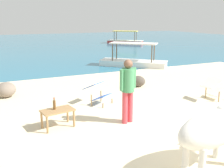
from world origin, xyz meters
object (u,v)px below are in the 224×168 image
object	(u,v)px
cow	(215,128)
low_bench_table	(58,113)
bottle	(54,105)
person_standing	(128,86)
boat_white	(133,61)
deck_chair_near	(214,88)
deck_chair_far	(98,92)
boat_red	(125,41)

from	to	relation	value
cow	low_bench_table	bearing A→B (deg)	116.20
bottle	person_standing	distance (m)	1.84
bottle	person_standing	xyz separation A→B (m)	(1.73, -0.48, 0.37)
low_bench_table	boat_white	distance (m)	8.78
cow	deck_chair_near	bearing A→B (deg)	35.15
boat_white	cow	bearing A→B (deg)	-68.54
low_bench_table	deck_chair_far	size ratio (longest dim) A/B	0.88
cow	person_standing	size ratio (longest dim) A/B	1.27
deck_chair_far	person_standing	world-z (taller)	person_standing
cow	boat_red	world-z (taller)	boat_red
person_standing	boat_red	bearing A→B (deg)	138.22
low_bench_table	boat_white	bearing A→B (deg)	39.02
boat_red	deck_chair_near	bearing A→B (deg)	-66.04
bottle	person_standing	size ratio (longest dim) A/B	0.18
bottle	boat_white	bearing A→B (deg)	48.16
deck_chair_near	boat_white	world-z (taller)	boat_white
deck_chair_near	boat_red	bearing A→B (deg)	65.59
person_standing	low_bench_table	bearing A→B (deg)	-118.56
bottle	deck_chair_far	size ratio (longest dim) A/B	0.32
boat_white	deck_chair_near	bearing A→B (deg)	-52.93
cow	deck_chair_near	distance (m)	4.30
deck_chair_far	deck_chair_near	bearing A→B (deg)	37.47
bottle	deck_chair_near	world-z (taller)	bottle
cow	bottle	size ratio (longest dim) A/B	6.93
deck_chair_far	person_standing	size ratio (longest dim) A/B	0.58
cow	bottle	xyz separation A→B (m)	(-2.10, 2.95, -0.18)
cow	deck_chair_far	xyz separation A→B (m)	(-0.49, 4.19, -0.37)
cow	boat_white	bearing A→B (deg)	59.39
boat_red	boat_white	size ratio (longest dim) A/B	1.00
cow	bottle	distance (m)	3.62
cow	boat_red	xyz separation A→B (m)	(9.48, 21.34, -0.50)
deck_chair_near	boat_white	xyz separation A→B (m)	(0.68, 6.50, -0.13)
low_bench_table	bottle	bearing A→B (deg)	128.78
deck_chair_near	cow	bearing A→B (deg)	-141.01
deck_chair_near	deck_chair_far	distance (m)	3.76
bottle	deck_chair_near	distance (m)	5.18
deck_chair_near	boat_red	world-z (taller)	boat_red
bottle	deck_chair_near	bearing A→B (deg)	0.41
person_standing	boat_red	distance (m)	21.30
person_standing	boat_white	world-z (taller)	person_standing
deck_chair_near	boat_red	distance (m)	19.44
low_bench_table	boat_red	world-z (taller)	boat_red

